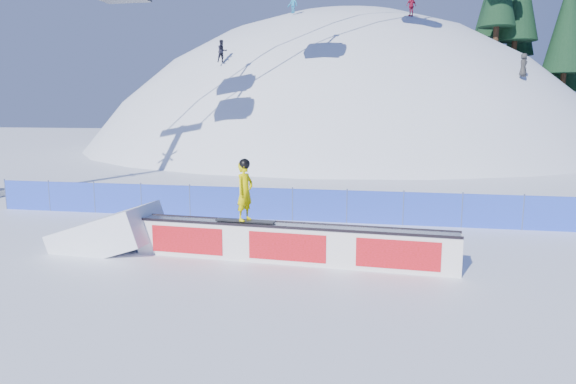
# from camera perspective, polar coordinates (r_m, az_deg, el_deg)

# --- Properties ---
(ground) EXTENTS (160.00, 160.00, 0.00)m
(ground) POSITION_cam_1_polar(r_m,az_deg,el_deg) (15.04, -6.29, -6.71)
(ground) COLOR white
(ground) RESTS_ON ground
(snow_hill) EXTENTS (64.00, 64.00, 64.00)m
(snow_hill) POSITION_cam_1_polar(r_m,az_deg,el_deg) (60.21, 5.89, -12.22)
(snow_hill) COLOR white
(snow_hill) RESTS_ON ground
(safety_fence) EXTENTS (22.05, 0.05, 1.30)m
(safety_fence) POSITION_cam_1_polar(r_m,az_deg,el_deg) (19.14, -2.44, -1.31)
(safety_fence) COLOR blue
(safety_fence) RESTS_ON ground
(rail_box) EXTENTS (8.89, 1.19, 1.06)m
(rail_box) POSITION_cam_1_polar(r_m,az_deg,el_deg) (13.93, 0.17, -5.73)
(rail_box) COLOR white
(rail_box) RESTS_ON ground
(snow_ramp) EXTENTS (3.17, 2.10, 1.90)m
(snow_ramp) POSITION_cam_1_polar(r_m,az_deg,el_deg) (16.28, -19.23, -5.94)
(snow_ramp) COLOR white
(snow_ramp) RESTS_ON ground
(snowboarder) EXTENTS (1.68, 0.69, 1.73)m
(snowboarder) POSITION_cam_1_polar(r_m,az_deg,el_deg) (13.99, -4.82, 0.14)
(snowboarder) COLOR black
(snowboarder) RESTS_ON rail_box
(distant_skiers) EXTENTS (22.71, 9.29, 7.64)m
(distant_skiers) POSITION_cam_1_polar(r_m,az_deg,el_deg) (43.40, 6.32, 17.74)
(distant_skiers) COLOR black
(distant_skiers) RESTS_ON ground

